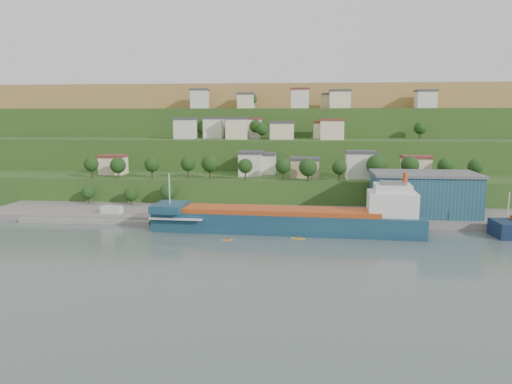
# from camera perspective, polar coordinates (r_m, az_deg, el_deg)

# --- Properties ---
(ground) EXTENTS (500.00, 500.00, 0.00)m
(ground) POSITION_cam_1_polar(r_m,az_deg,el_deg) (129.39, 1.06, -5.43)
(ground) COLOR #404E4B
(ground) RESTS_ON ground
(quay) EXTENTS (220.00, 26.00, 4.00)m
(quay) POSITION_cam_1_polar(r_m,az_deg,el_deg) (156.66, 9.20, -3.06)
(quay) COLOR slate
(quay) RESTS_ON ground
(pebble_beach) EXTENTS (40.00, 18.00, 2.40)m
(pebble_beach) POSITION_cam_1_polar(r_m,az_deg,el_deg) (163.81, -17.88, -2.85)
(pebble_beach) COLOR slate
(pebble_beach) RESTS_ON ground
(hillside) EXTENTS (360.00, 211.08, 96.00)m
(hillside) POSITION_cam_1_polar(r_m,az_deg,el_deg) (295.70, 3.64, 2.54)
(hillside) COLOR #284719
(hillside) RESTS_ON ground
(cargo_ship_near) EXTENTS (74.03, 15.44, 18.89)m
(cargo_ship_near) POSITION_cam_1_polar(r_m,az_deg,el_deg) (137.39, 4.45, -3.33)
(cargo_ship_near) COLOR #122C47
(cargo_ship_near) RESTS_ON ground
(warehouse) EXTENTS (31.17, 19.28, 12.80)m
(warehouse) POSITION_cam_1_polar(r_m,az_deg,el_deg) (159.01, 18.62, -0.14)
(warehouse) COLOR #1B4552
(warehouse) RESTS_ON quay
(caravan) EXTENTS (6.77, 3.65, 3.00)m
(caravan) POSITION_cam_1_polar(r_m,az_deg,el_deg) (159.70, -16.15, -2.08)
(caravan) COLOR silver
(caravan) RESTS_ON pebble_beach
(dinghy) EXTENTS (4.25, 2.02, 0.82)m
(dinghy) POSITION_cam_1_polar(r_m,az_deg,el_deg) (160.29, -15.85, -2.42)
(dinghy) COLOR silver
(dinghy) RESTS_ON pebble_beach
(kayak_orange) EXTENTS (2.85, 1.47, 0.71)m
(kayak_orange) POSITION_cam_1_polar(r_m,az_deg,el_deg) (128.72, -3.26, -5.43)
(kayak_orange) COLOR orange
(kayak_orange) RESTS_ON ground
(kayak_yellow) EXTENTS (3.64, 1.54, 0.90)m
(kayak_yellow) POSITION_cam_1_polar(r_m,az_deg,el_deg) (130.32, 4.85, -5.24)
(kayak_yellow) COLOR gold
(kayak_yellow) RESTS_ON ground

